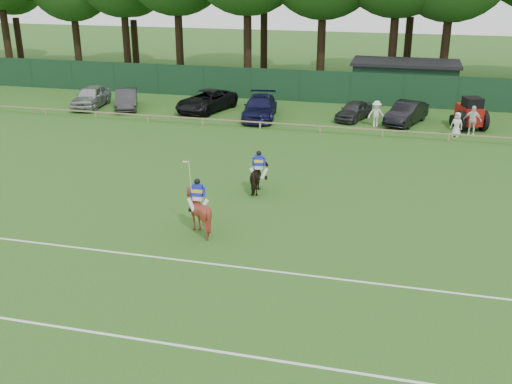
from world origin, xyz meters
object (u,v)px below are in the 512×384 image
(suv_black, at_px, (206,101))
(horse_chestnut, at_px, (198,212))
(utility_shed, at_px, (404,80))
(sedan_silver, at_px, (91,97))
(hatch_grey, at_px, (354,111))
(spectator_mid, at_px, (472,120))
(horse_dark, at_px, (259,177))
(estate_black, at_px, (406,113))
(spectator_right, at_px, (457,124))
(sedan_navy, at_px, (260,107))
(tractor, at_px, (470,114))
(spectator_left, at_px, (376,114))
(sedan_grey, at_px, (126,99))

(suv_black, bearing_deg, horse_chestnut, -56.34)
(utility_shed, bearing_deg, sedan_silver, -158.95)
(hatch_grey, distance_m, spectator_mid, 8.00)
(horse_dark, xyz_separation_m, estate_black, (6.60, 15.22, -0.00))
(horse_chestnut, xyz_separation_m, estate_black, (7.89, 20.23, -0.14))
(sedan_silver, height_order, spectator_mid, spectator_mid)
(hatch_grey, bearing_deg, horse_dark, -82.34)
(horse_chestnut, height_order, suv_black, horse_chestnut)
(spectator_right, bearing_deg, sedan_navy, -161.60)
(sedan_navy, xyz_separation_m, hatch_grey, (6.49, 1.20, -0.13))
(sedan_silver, xyz_separation_m, hatch_grey, (19.79, 0.96, -0.16))
(estate_black, relative_size, tractor, 1.53)
(sedan_navy, xyz_separation_m, spectator_mid, (14.17, -1.00, 0.17))
(horse_dark, distance_m, spectator_left, 14.72)
(horse_dark, relative_size, sedan_navy, 0.33)
(horse_dark, bearing_deg, sedan_silver, -50.42)
(sedan_silver, relative_size, tractor, 1.60)
(sedan_silver, bearing_deg, suv_black, -1.65)
(horse_dark, bearing_deg, spectator_mid, -138.19)
(suv_black, height_order, utility_shed, utility_shed)
(sedan_grey, xyz_separation_m, tractor, (24.59, 0.04, 0.30))
(utility_shed, bearing_deg, spectator_left, -99.60)
(suv_black, xyz_separation_m, spectator_mid, (18.54, -2.18, 0.19))
(horse_chestnut, distance_m, spectator_left, 19.88)
(horse_dark, distance_m, suv_black, 17.38)
(suv_black, relative_size, spectator_left, 3.14)
(hatch_grey, xyz_separation_m, estate_black, (3.58, -0.31, 0.10))
(sedan_silver, bearing_deg, utility_shed, 13.42)
(estate_black, relative_size, spectator_mid, 2.39)
(sedan_grey, relative_size, hatch_grey, 1.16)
(spectator_mid, bearing_deg, spectator_left, -175.65)
(sedan_grey, bearing_deg, tractor, -23.54)
(suv_black, height_order, spectator_left, spectator_left)
(sedan_navy, xyz_separation_m, tractor, (14.13, 0.47, 0.25))
(horse_chestnut, bearing_deg, sedan_grey, -60.58)
(suv_black, bearing_deg, utility_shed, 45.32)
(hatch_grey, distance_m, estate_black, 3.60)
(horse_dark, height_order, sedan_silver, sedan_silver)
(horse_dark, bearing_deg, tractor, -135.19)
(sedan_grey, xyz_separation_m, utility_shed, (20.19, 8.68, 0.81))
(spectator_mid, height_order, utility_shed, utility_shed)
(estate_black, bearing_deg, hatch_grey, -164.69)
(sedan_grey, bearing_deg, spectator_left, -26.09)
(sedan_grey, distance_m, spectator_left, 18.61)
(horse_chestnut, bearing_deg, utility_shed, -108.04)
(sedan_grey, bearing_deg, horse_chestnut, -81.04)
(sedan_silver, height_order, utility_shed, utility_shed)
(sedan_navy, distance_m, hatch_grey, 6.60)
(horse_chestnut, relative_size, sedan_grey, 0.40)
(tractor, bearing_deg, utility_shed, 100.02)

